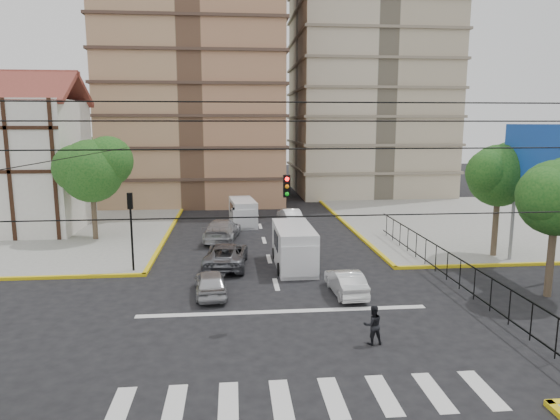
{
  "coord_description": "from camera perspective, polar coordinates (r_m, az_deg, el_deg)",
  "views": [
    {
      "loc": [
        -2.15,
        -19.86,
        8.31
      ],
      "look_at": [
        0.18,
        4.7,
        4.0
      ],
      "focal_mm": 32.0,
      "sensor_mm": 36.0,
      "label": 1
    }
  ],
  "objects": [
    {
      "name": "van_right_lane",
      "position": [
        28.87,
        1.67,
        -4.41
      ],
      "size": [
        2.24,
        5.35,
        2.4
      ],
      "rotation": [
        0.0,
        0.0,
        0.01
      ],
      "color": "silver",
      "rests_on": "ground"
    },
    {
      "name": "car_white_rear_right",
      "position": [
        41.71,
        1.1,
        -0.67
      ],
      "size": [
        1.88,
        4.11,
        1.31
      ],
      "primitive_type": "imported",
      "rotation": [
        0.0,
        0.0,
        3.27
      ],
      "color": "white",
      "rests_on": "ground"
    },
    {
      "name": "tudor_building",
      "position": [
        43.38,
        -28.36,
        4.68
      ],
      "size": [
        10.8,
        8.05,
        12.23
      ],
      "color": "silver",
      "rests_on": "ground"
    },
    {
      "name": "car_silver_front_left",
      "position": [
        24.8,
        -7.94,
        -8.21
      ],
      "size": [
        1.84,
        3.87,
        1.28
      ],
      "primitive_type": "imported",
      "rotation": [
        0.0,
        0.0,
        3.23
      ],
      "color": "#A7A8AC",
      "rests_on": "ground"
    },
    {
      "name": "car_darkgrey_mid_right",
      "position": [
        36.65,
        1.4,
        -2.15
      ],
      "size": [
        1.59,
        3.85,
        1.3
      ],
      "primitive_type": "imported",
      "rotation": [
        0.0,
        0.0,
        3.13
      ],
      "color": "black",
      "rests_on": "ground"
    },
    {
      "name": "pedestrian_crosswalk",
      "position": [
        19.72,
        10.57,
        -12.77
      ],
      "size": [
        0.79,
        0.64,
        1.53
      ],
      "primitive_type": "imported",
      "rotation": [
        0.0,
        0.0,
        3.24
      ],
      "color": "black",
      "rests_on": "ground"
    },
    {
      "name": "car_grey_mid_left",
      "position": [
        29.46,
        -6.17,
        -5.11
      ],
      "size": [
        2.75,
        5.25,
        1.41
      ],
      "primitive_type": "imported",
      "rotation": [
        0.0,
        0.0,
        3.06
      ],
      "color": "slate",
      "rests_on": "ground"
    },
    {
      "name": "tree_tudor",
      "position": [
        37.3,
        -20.62,
        4.52
      ],
      "size": [
        5.39,
        4.4,
        7.43
      ],
      "color": "#473828",
      "rests_on": "ground"
    },
    {
      "name": "crosswalk_stripes",
      "position": [
        16.3,
        3.14,
        -20.74
      ],
      "size": [
        12.0,
        2.4,
        0.01
      ],
      "primitive_type": "cube",
      "color": "silver",
      "rests_on": "ground"
    },
    {
      "name": "tree_park_c",
      "position": [
        33.26,
        23.89,
        3.93
      ],
      "size": [
        4.65,
        3.8,
        7.25
      ],
      "color": "#473828",
      "rests_on": "ground"
    },
    {
      "name": "van_left_lane",
      "position": [
        41.01,
        -4.26,
        -0.35
      ],
      "size": [
        2.32,
        4.85,
        2.11
      ],
      "rotation": [
        0.0,
        0.0,
        0.11
      ],
      "color": "silver",
      "rests_on": "ground"
    },
    {
      "name": "car_silver_rear_left",
      "position": [
        35.98,
        -6.63,
        -2.25
      ],
      "size": [
        2.89,
        5.55,
        1.54
      ],
      "primitive_type": "imported",
      "rotation": [
        0.0,
        0.0,
        3.0
      ],
      "color": "#A7A7AC",
      "rests_on": "ground"
    },
    {
      "name": "car_white_front_right",
      "position": [
        24.91,
        7.52,
        -8.16
      ],
      "size": [
        1.51,
        3.81,
        1.24
      ],
      "primitive_type": "imported",
      "rotation": [
        0.0,
        0.0,
        3.2
      ],
      "color": "white",
      "rests_on": "ground"
    },
    {
      "name": "ground",
      "position": [
        21.63,
        0.72,
        -12.68
      ],
      "size": [
        160.0,
        160.0,
        0.0
      ],
      "primitive_type": "plane",
      "color": "black",
      "rests_on": "ground"
    },
    {
      "name": "sidewalk_nw",
      "position": [
        44.44,
        -29.0,
        -2.03
      ],
      "size": [
        26.0,
        26.0,
        0.15
      ],
      "primitive_type": "cube",
      "color": "gray",
      "rests_on": "ground"
    },
    {
      "name": "sidewalk_ne",
      "position": [
        46.34,
        23.25,
        -1.14
      ],
      "size": [
        26.0,
        26.0,
        0.15
      ],
      "primitive_type": "cube",
      "color": "gray",
      "rests_on": "ground"
    },
    {
      "name": "billboard",
      "position": [
        30.81,
        27.29,
        4.51
      ],
      "size": [
        0.36,
        6.2,
        8.1
      ],
      "color": "slate",
      "rests_on": "ground"
    },
    {
      "name": "tree_park_a",
      "position": [
        26.86,
        29.2,
        1.59
      ],
      "size": [
        4.41,
        3.6,
        6.83
      ],
      "color": "#473828",
      "rests_on": "ground"
    },
    {
      "name": "traffic_light_nw",
      "position": [
        28.7,
        -16.68,
        -0.94
      ],
      "size": [
        0.28,
        0.22,
        4.4
      ],
      "color": "black",
      "rests_on": "ground"
    },
    {
      "name": "stop_line",
      "position": [
        22.74,
        0.39,
        -11.51
      ],
      "size": [
        13.0,
        0.4,
        0.01
      ],
      "primitive_type": "cube",
      "color": "silver",
      "rests_on": "ground"
    },
    {
      "name": "park_fence",
      "position": [
        28.05,
        18.47,
        -7.85
      ],
      "size": [
        0.1,
        22.5,
        1.66
      ],
      "primitive_type": null,
      "color": "black",
      "rests_on": "ground"
    },
    {
      "name": "traffic_light_hanging",
      "position": [
        18.11,
        1.45,
        2.27
      ],
      "size": [
        18.0,
        9.12,
        0.92
      ],
      "color": "black",
      "rests_on": "ground"
    }
  ]
}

